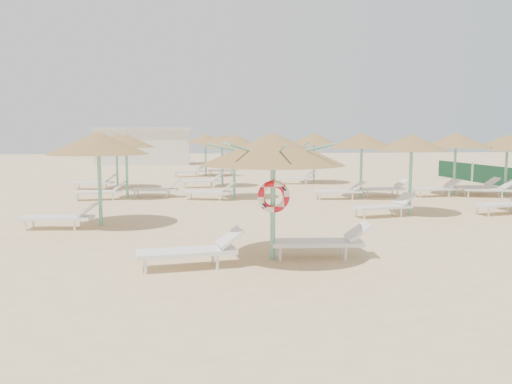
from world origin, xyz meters
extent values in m
plane|color=#DCB986|center=(0.00, 0.00, 0.00)|extent=(120.00, 120.00, 0.00)
cylinder|color=#6DBEA3|center=(0.02, -0.07, 1.12)|extent=(0.11, 0.11, 2.24)
cone|color=olive|center=(0.02, -0.07, 2.35)|extent=(2.99, 2.99, 0.67)
cylinder|color=#6DBEA3|center=(0.02, -0.07, 2.09)|extent=(0.20, 0.20, 0.12)
cylinder|color=#6DBEA3|center=(0.71, -0.07, 2.30)|extent=(1.35, 0.04, 0.35)
cylinder|color=#6DBEA3|center=(0.51, 0.41, 2.30)|extent=(0.99, 0.99, 0.35)
cylinder|color=#6DBEA3|center=(0.02, 0.61, 2.30)|extent=(0.04, 1.35, 0.35)
cylinder|color=#6DBEA3|center=(-0.47, 0.41, 2.30)|extent=(0.99, 0.99, 0.35)
cylinder|color=#6DBEA3|center=(-0.67, -0.07, 2.30)|extent=(1.35, 0.04, 0.35)
cylinder|color=#6DBEA3|center=(-0.47, -0.56, 2.30)|extent=(0.99, 0.99, 0.35)
cylinder|color=#6DBEA3|center=(0.02, -0.76, 2.30)|extent=(0.04, 1.35, 0.35)
cylinder|color=#6DBEA3|center=(0.51, -0.56, 2.30)|extent=(0.99, 0.99, 0.35)
torus|color=red|center=(0.02, -0.17, 1.36)|extent=(0.68, 0.15, 0.68)
cylinder|color=white|center=(-2.55, -0.92, 0.14)|extent=(0.06, 0.06, 0.29)
cylinder|color=white|center=(-2.62, -0.41, 0.14)|extent=(0.06, 0.06, 0.29)
cylinder|color=white|center=(-1.18, -0.73, 0.14)|extent=(0.06, 0.06, 0.29)
cylinder|color=white|center=(-1.25, -0.22, 0.14)|extent=(0.06, 0.06, 0.29)
cube|color=white|center=(-1.78, -0.56, 0.33)|extent=(2.01, 0.90, 0.08)
cube|color=white|center=(-0.91, -0.44, 0.57)|extent=(0.58, 0.68, 0.37)
cylinder|color=white|center=(0.16, -0.24, 0.14)|extent=(0.06, 0.06, 0.29)
cylinder|color=white|center=(0.20, 0.27, 0.14)|extent=(0.06, 0.06, 0.29)
cylinder|color=white|center=(1.53, -0.36, 0.14)|extent=(0.06, 0.06, 0.29)
cylinder|color=white|center=(1.58, 0.15, 0.14)|extent=(0.06, 0.06, 0.29)
cube|color=white|center=(1.00, -0.05, 0.33)|extent=(1.99, 0.80, 0.08)
cube|color=white|center=(1.86, -0.13, 0.57)|extent=(0.55, 0.65, 0.37)
cylinder|color=#6DBEA3|center=(-4.32, 4.44, 1.15)|extent=(0.11, 0.11, 2.30)
cone|color=olive|center=(-4.32, 4.44, 2.40)|extent=(2.86, 2.86, 0.64)
cylinder|color=#6DBEA3|center=(-4.32, 4.44, 2.15)|extent=(0.20, 0.20, 0.12)
cylinder|color=white|center=(-6.24, 3.88, 0.14)|extent=(0.06, 0.06, 0.28)
cylinder|color=white|center=(-6.19, 4.38, 0.14)|extent=(0.06, 0.06, 0.28)
cylinder|color=white|center=(-4.90, 3.73, 0.14)|extent=(0.06, 0.06, 0.28)
cylinder|color=white|center=(-4.85, 4.23, 0.14)|extent=(0.06, 0.06, 0.28)
cube|color=white|center=(-5.42, 4.04, 0.32)|extent=(1.96, 0.83, 0.08)
cube|color=white|center=(-4.58, 3.94, 0.56)|extent=(0.55, 0.65, 0.36)
cylinder|color=#6DBEA3|center=(-4.37, 10.76, 1.15)|extent=(0.11, 0.11, 2.30)
cone|color=olive|center=(-4.37, 10.76, 2.38)|extent=(2.42, 2.42, 0.54)
cylinder|color=#6DBEA3|center=(-4.37, 10.76, 2.15)|extent=(0.20, 0.20, 0.12)
cylinder|color=white|center=(-6.23, 9.99, 0.14)|extent=(0.06, 0.06, 0.28)
cylinder|color=white|center=(-6.30, 10.48, 0.14)|extent=(0.06, 0.06, 0.28)
cylinder|color=white|center=(-4.89, 10.20, 0.14)|extent=(0.06, 0.06, 0.28)
cylinder|color=white|center=(-4.97, 10.69, 0.14)|extent=(0.06, 0.06, 0.28)
cube|color=white|center=(-5.47, 10.36, 0.32)|extent=(1.97, 0.90, 0.08)
cube|color=white|center=(-4.63, 10.49, 0.56)|extent=(0.57, 0.67, 0.36)
cylinder|color=white|center=(-4.10, 10.93, 0.14)|extent=(0.06, 0.06, 0.28)
cylinder|color=white|center=(-4.03, 11.43, 0.14)|extent=(0.06, 0.06, 0.28)
cylinder|color=white|center=(-2.77, 10.73, 0.14)|extent=(0.06, 0.06, 0.28)
cylinder|color=white|center=(-2.69, 11.22, 0.14)|extent=(0.06, 0.06, 0.28)
cube|color=white|center=(-3.27, 11.06, 0.32)|extent=(1.97, 0.90, 0.08)
cube|color=white|center=(-2.43, 10.93, 0.56)|extent=(0.57, 0.67, 0.36)
cylinder|color=#6DBEA3|center=(-5.38, 14.88, 1.15)|extent=(0.11, 0.11, 2.30)
cone|color=olive|center=(-5.38, 14.88, 2.39)|extent=(2.73, 2.73, 0.61)
cylinder|color=#6DBEA3|center=(-5.38, 14.88, 2.15)|extent=(0.20, 0.20, 0.12)
cylinder|color=white|center=(-7.31, 14.36, 0.14)|extent=(0.06, 0.06, 0.28)
cylinder|color=white|center=(-7.23, 14.86, 0.14)|extent=(0.06, 0.06, 0.28)
cylinder|color=white|center=(-5.98, 14.15, 0.14)|extent=(0.06, 0.06, 0.28)
cylinder|color=white|center=(-5.90, 14.64, 0.14)|extent=(0.06, 0.06, 0.28)
cube|color=white|center=(-6.48, 14.48, 0.32)|extent=(1.97, 0.91, 0.08)
cube|color=white|center=(-5.64, 14.35, 0.56)|extent=(0.57, 0.67, 0.36)
cylinder|color=#6DBEA3|center=(0.04, 10.26, 1.15)|extent=(0.11, 0.11, 2.30)
cone|color=olive|center=(0.04, 10.26, 2.38)|extent=(2.40, 2.40, 0.54)
cylinder|color=#6DBEA3|center=(0.04, 10.26, 2.15)|extent=(0.20, 0.20, 0.12)
cylinder|color=white|center=(-1.90, 9.86, 0.14)|extent=(0.06, 0.06, 0.28)
cylinder|color=white|center=(-1.75, 10.34, 0.14)|extent=(0.06, 0.06, 0.28)
cylinder|color=white|center=(-0.61, 9.46, 0.14)|extent=(0.06, 0.06, 0.28)
cylinder|color=white|center=(-0.46, 9.93, 0.14)|extent=(0.06, 0.06, 0.28)
cube|color=white|center=(-1.06, 9.86, 0.32)|extent=(2.00, 1.16, 0.08)
cube|color=white|center=(-0.25, 9.61, 0.56)|extent=(0.64, 0.72, 0.36)
cylinder|color=#6DBEA3|center=(-0.18, 15.07, 1.15)|extent=(0.11, 0.11, 2.30)
cone|color=olive|center=(-0.18, 15.07, 2.38)|extent=(2.31, 2.31, 0.52)
cylinder|color=#6DBEA3|center=(-0.18, 15.07, 2.15)|extent=(0.20, 0.20, 0.12)
cylinder|color=white|center=(-2.06, 14.35, 0.14)|extent=(0.06, 0.06, 0.28)
cylinder|color=white|center=(-2.10, 14.85, 0.14)|extent=(0.06, 0.06, 0.28)
cylinder|color=white|center=(-0.71, 14.46, 0.14)|extent=(0.06, 0.06, 0.28)
cylinder|color=white|center=(-0.75, 14.96, 0.14)|extent=(0.06, 0.06, 0.28)
cube|color=white|center=(-1.28, 14.67, 0.32)|extent=(1.94, 0.77, 0.08)
cube|color=white|center=(-0.43, 14.73, 0.56)|extent=(0.53, 0.64, 0.36)
cylinder|color=#6DBEA3|center=(5.48, 5.32, 1.15)|extent=(0.11, 0.11, 2.30)
cone|color=olive|center=(5.48, 5.32, 2.38)|extent=(2.39, 2.39, 0.54)
cylinder|color=#6DBEA3|center=(5.48, 5.32, 2.15)|extent=(0.20, 0.20, 0.12)
cylinder|color=white|center=(3.65, 4.51, 0.14)|extent=(0.06, 0.06, 0.28)
cylinder|color=white|center=(3.55, 5.00, 0.14)|extent=(0.06, 0.06, 0.28)
cylinder|color=white|center=(4.97, 4.79, 0.14)|extent=(0.06, 0.06, 0.28)
cylinder|color=white|center=(4.87, 5.28, 0.14)|extent=(0.06, 0.06, 0.28)
cube|color=white|center=(4.38, 4.92, 0.32)|extent=(1.99, 1.00, 0.08)
cube|color=white|center=(5.21, 5.10, 0.56)|extent=(0.60, 0.69, 0.36)
cylinder|color=#6DBEA3|center=(5.32, 9.79, 1.15)|extent=(0.11, 0.11, 2.30)
cone|color=olive|center=(5.32, 9.79, 2.39)|extent=(2.77, 2.77, 0.62)
cylinder|color=#6DBEA3|center=(5.32, 9.79, 2.15)|extent=(0.20, 0.20, 0.12)
cylinder|color=white|center=(3.41, 9.19, 0.14)|extent=(0.06, 0.06, 0.28)
cylinder|color=white|center=(3.44, 9.68, 0.14)|extent=(0.06, 0.06, 0.28)
cylinder|color=white|center=(4.76, 9.11, 0.14)|extent=(0.06, 0.06, 0.28)
cylinder|color=white|center=(4.79, 9.60, 0.14)|extent=(0.06, 0.06, 0.28)
cube|color=white|center=(4.22, 9.39, 0.32)|extent=(1.93, 0.73, 0.08)
cube|color=white|center=(5.07, 9.34, 0.56)|extent=(0.52, 0.63, 0.36)
cylinder|color=white|center=(5.64, 9.79, 0.14)|extent=(0.06, 0.06, 0.28)
cylinder|color=white|center=(5.61, 10.29, 0.14)|extent=(0.06, 0.06, 0.28)
cylinder|color=white|center=(6.99, 9.87, 0.14)|extent=(0.06, 0.06, 0.28)
cylinder|color=white|center=(6.96, 10.37, 0.14)|extent=(0.06, 0.06, 0.28)
cube|color=white|center=(6.42, 10.09, 0.32)|extent=(1.93, 0.73, 0.08)
cube|color=white|center=(7.27, 10.14, 0.56)|extent=(0.52, 0.63, 0.36)
cylinder|color=#6DBEA3|center=(4.88, 16.24, 1.15)|extent=(0.11, 0.11, 2.30)
cone|color=olive|center=(4.88, 16.24, 2.40)|extent=(2.85, 2.85, 0.64)
cylinder|color=#6DBEA3|center=(4.88, 16.24, 2.15)|extent=(0.20, 0.20, 0.12)
cylinder|color=white|center=(2.95, 15.68, 0.14)|extent=(0.06, 0.06, 0.28)
cylinder|color=white|center=(3.01, 16.18, 0.14)|extent=(0.06, 0.06, 0.28)
cylinder|color=white|center=(4.30, 15.53, 0.14)|extent=(0.06, 0.06, 0.28)
cylinder|color=white|center=(4.35, 16.03, 0.14)|extent=(0.06, 0.06, 0.28)
cube|color=white|center=(3.78, 15.84, 0.32)|extent=(1.96, 0.83, 0.08)
cube|color=white|center=(4.62, 15.74, 0.56)|extent=(0.55, 0.65, 0.36)
cylinder|color=white|center=(7.83, 4.56, 0.14)|extent=(0.06, 0.06, 0.28)
cylinder|color=white|center=(7.73, 5.05, 0.14)|extent=(0.06, 0.06, 0.28)
cylinder|color=white|center=(9.05, 5.32, 0.14)|extent=(0.06, 0.06, 0.28)
cube|color=white|center=(8.56, 4.97, 0.32)|extent=(1.99, 0.99, 0.08)
cylinder|color=#6DBEA3|center=(9.68, 10.15, 1.15)|extent=(0.11, 0.11, 2.30)
cone|color=olive|center=(9.68, 10.15, 2.40)|extent=(2.89, 2.89, 0.65)
cylinder|color=#6DBEA3|center=(9.68, 10.15, 2.15)|extent=(0.20, 0.20, 0.12)
cylinder|color=white|center=(7.81, 9.43, 0.14)|extent=(0.06, 0.06, 0.28)
cylinder|color=white|center=(7.76, 9.93, 0.14)|extent=(0.06, 0.06, 0.28)
cylinder|color=white|center=(9.15, 9.56, 0.14)|extent=(0.06, 0.06, 0.28)
cylinder|color=white|center=(9.11, 10.05, 0.14)|extent=(0.06, 0.06, 0.28)
cube|color=white|center=(8.58, 9.75, 0.32)|extent=(1.95, 0.79, 0.08)
cube|color=white|center=(9.43, 9.83, 0.56)|extent=(0.54, 0.64, 0.36)
cylinder|color=white|center=(9.96, 10.28, 0.14)|extent=(0.06, 0.06, 0.28)
cylinder|color=white|center=(10.01, 10.78, 0.14)|extent=(0.06, 0.06, 0.28)
cylinder|color=white|center=(11.31, 10.16, 0.14)|extent=(0.06, 0.06, 0.28)
cylinder|color=white|center=(11.35, 10.65, 0.14)|extent=(0.06, 0.06, 0.28)
cube|color=white|center=(10.78, 10.45, 0.32)|extent=(1.95, 0.79, 0.08)
cube|color=white|center=(11.63, 10.38, 0.56)|extent=(0.54, 0.64, 0.36)
cylinder|color=#6DBEA3|center=(-0.86, 21.62, 1.15)|extent=(0.11, 0.11, 2.30)
cone|color=olive|center=(-0.86, 21.62, 2.39)|extent=(2.54, 2.54, 0.57)
cylinder|color=#6DBEA3|center=(-0.86, 21.62, 2.15)|extent=(0.20, 0.20, 0.12)
cylinder|color=white|center=(-2.67, 20.77, 0.14)|extent=(0.06, 0.06, 0.28)
cylinder|color=white|center=(-2.80, 21.25, 0.14)|extent=(0.06, 0.06, 0.28)
cylinder|color=white|center=(-1.37, 21.12, 0.14)|extent=(0.06, 0.06, 0.28)
cylinder|color=white|center=(-1.50, 21.60, 0.14)|extent=(0.06, 0.06, 0.28)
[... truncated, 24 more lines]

